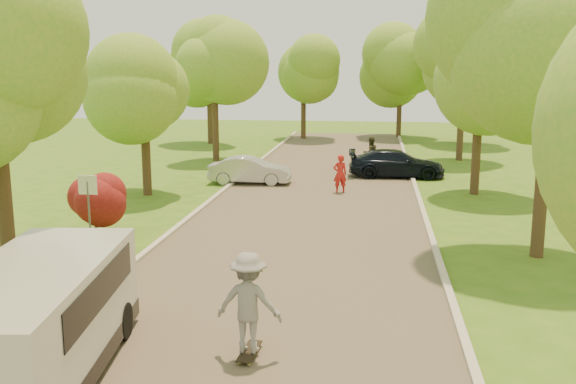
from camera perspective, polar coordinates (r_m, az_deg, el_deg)
The scene contains 23 objects.
ground at distance 14.13m, azimuth -2.02°, elevation -10.48°, with size 100.00×100.00×0.00m, color #356217.
road at distance 21.70m, azimuth 1.56°, elevation -2.77°, with size 8.00×60.00×0.01m, color #4C4438.
curb_left at distance 22.47m, azimuth -8.76°, elevation -2.27°, with size 0.18×60.00×0.12m, color #B2AD9E.
curb_right at distance 21.64m, azimuth 12.30°, elevation -2.91°, with size 0.18×60.00×0.12m, color #B2AD9E.
street_sign at distance 19.12m, azimuth -17.33°, elevation -0.38°, with size 0.55×0.06×2.17m.
red_shrub at distance 20.75m, azimuth -16.78°, elevation -0.79°, with size 1.70×1.70×1.95m.
tree_l_mida at distance 16.37m, azimuth -24.15°, elevation 10.06°, with size 4.71×4.60×7.39m.
tree_l_midb at distance 26.56m, azimuth -12.39°, elevation 9.50°, with size 4.30×4.20×6.62m.
tree_l_far at distance 36.01m, azimuth -6.25°, elevation 11.43°, with size 4.92×4.80×7.79m.
tree_r_mida at distance 18.58m, azimuth 23.08°, elevation 11.27°, with size 5.13×5.00×7.95m.
tree_r_midb at distance 27.30m, azimuth 17.16°, elevation 9.92°, with size 4.51×4.40×7.01m.
tree_r_far at distance 37.29m, azimuth 15.76°, elevation 11.63°, with size 5.33×5.20×8.34m.
tree_bg_a at distance 44.35m, azimuth -6.78°, elevation 11.13°, with size 5.12×5.00×7.72m.
tree_bg_b at distance 45.35m, azimuth 15.62°, elevation 11.09°, with size 5.12×5.00×7.95m.
tree_bg_c at distance 47.22m, azimuth 1.66°, elevation 10.84°, with size 4.92×4.80×7.33m.
tree_bg_d at distance 48.99m, azimuth 10.25°, elevation 11.02°, with size 5.12×5.00×7.72m.
minivan at distance 11.56m, azimuth -21.46°, elevation -10.69°, with size 2.78×5.59×2.00m.
silver_sedan at distance 28.98m, azimuth -3.40°, elevation 1.94°, with size 1.29×3.69×1.22m, color #B0B0B5.
dark_sedan at distance 31.07m, azimuth 9.61°, elevation 2.51°, with size 1.84×4.54×1.32m, color black.
longboard at distance 12.03m, azimuth -3.46°, elevation -13.97°, with size 0.33×0.96×0.11m.
skateboarder at distance 11.66m, azimuth -3.51°, elevation -9.77°, with size 1.19×0.69×1.85m, color gray.
person_striped at distance 26.87m, azimuth 4.65°, elevation 1.62°, with size 0.59×0.38×1.61m, color red.
person_olive at distance 33.31m, azimuth 7.34°, elevation 3.45°, with size 0.81×0.63×1.68m, color #333620.
Camera 1 is at (2.26, -12.95, 5.18)m, focal length 40.00 mm.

